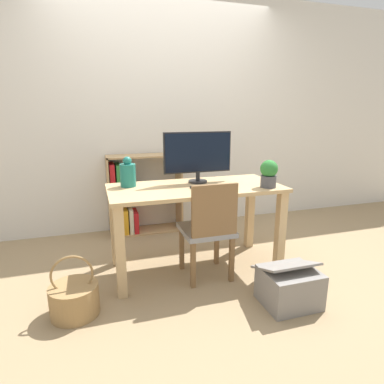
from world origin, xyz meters
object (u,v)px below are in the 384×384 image
object	(u,v)px
chair	(209,227)
basket	(74,299)
vase	(128,174)
potted_plant	(269,173)
bookshelf	(132,198)
monitor	(198,154)
storage_box	(289,286)
keyboard	(212,187)

from	to	relation	value
chair	basket	distance (m)	1.10
vase	chair	size ratio (longest dim) A/B	0.30
potted_plant	chair	distance (m)	0.66
vase	bookshelf	distance (m)	0.95
monitor	storage_box	size ratio (longest dim) A/B	1.55
bookshelf	basket	size ratio (longest dim) A/B	2.04
potted_plant	bookshelf	bearing A→B (deg)	128.74
potted_plant	chair	world-z (taller)	potted_plant
chair	storage_box	world-z (taller)	chair
monitor	storage_box	world-z (taller)	monitor
potted_plant	storage_box	world-z (taller)	potted_plant
chair	storage_box	bearing A→B (deg)	-53.20
monitor	storage_box	bearing A→B (deg)	-65.16
storage_box	basket	bearing A→B (deg)	167.42
keyboard	storage_box	xyz separation A→B (m)	(0.36, -0.61, -0.61)
chair	bookshelf	xyz separation A→B (m)	(-0.46, 1.22, -0.04)
storage_box	monitor	bearing A→B (deg)	114.84
potted_plant	basket	xyz separation A→B (m)	(-1.54, -0.19, -0.74)
vase	potted_plant	distance (m)	1.15
monitor	bookshelf	size ratio (longest dim) A/B	0.68
chair	basket	bearing A→B (deg)	-172.89
basket	keyboard	bearing A→B (deg)	14.83
potted_plant	bookshelf	size ratio (longest dim) A/B	0.26
monitor	keyboard	bearing A→B (deg)	-82.04
potted_plant	chair	bearing A→B (deg)	-179.52
vase	monitor	bearing A→B (deg)	-2.21
monitor	chair	world-z (taller)	monitor
vase	chair	world-z (taller)	vase
bookshelf	storage_box	bearing A→B (deg)	-62.94
keyboard	bookshelf	bearing A→B (deg)	114.92
bookshelf	storage_box	world-z (taller)	bookshelf
bookshelf	vase	bearing A→B (deg)	-97.81
monitor	storage_box	distance (m)	1.27
basket	potted_plant	bearing A→B (deg)	6.94
vase	basket	bearing A→B (deg)	-129.04
monitor	vase	bearing A→B (deg)	177.79
monitor	vase	world-z (taller)	monitor
keyboard	vase	world-z (taller)	vase
keyboard	basket	world-z (taller)	keyboard
monitor	keyboard	world-z (taller)	monitor
monitor	potted_plant	bearing A→B (deg)	-35.46
monitor	keyboard	distance (m)	0.35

